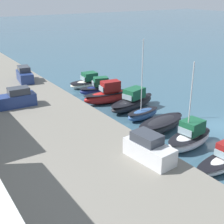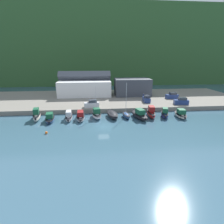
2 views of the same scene
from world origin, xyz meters
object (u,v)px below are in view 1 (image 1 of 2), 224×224
at_px(moored_boat_7, 133,102).
at_px(moored_boat_9, 99,89).
at_px(moored_boat_6, 143,114).
at_px(moored_boat_4, 190,138).
at_px(moored_boat_5, 161,125).
at_px(parked_car_1, 25,75).
at_px(parked_car_0, 149,149).
at_px(moored_boat_10, 88,82).
at_px(moored_boat_8, 109,95).
at_px(parked_car_3, 17,98).

bearing_deg(moored_boat_7, moored_boat_9, -8.96).
bearing_deg(moored_boat_7, moored_boat_6, 149.32).
xyz_separation_m(moored_boat_4, moored_boat_5, (4.09, -0.15, -0.24)).
distance_m(moored_boat_7, parked_car_1, 17.22).
bearing_deg(parked_car_0, moored_boat_9, -116.15).
height_order(moored_boat_10, parked_car_1, parked_car_1).
bearing_deg(moored_boat_8, parked_car_0, 165.65).
bearing_deg(moored_boat_10, moored_boat_4, 179.36).
relative_size(moored_boat_4, moored_boat_10, 1.37).
relative_size(moored_boat_6, parked_car_1, 2.03).
relative_size(moored_boat_10, parked_car_1, 1.34).
bearing_deg(parked_car_1, moored_boat_7, 127.02).
bearing_deg(moored_boat_9, moored_boat_10, 9.34).
bearing_deg(moored_boat_4, moored_boat_5, -10.22).
bearing_deg(parked_car_1, parked_car_0, 99.74).
relative_size(moored_boat_8, moored_boat_9, 1.20).
height_order(moored_boat_5, moored_boat_8, moored_boat_8).
height_order(moored_boat_5, parked_car_0, parked_car_0).
height_order(moored_boat_6, moored_boat_8, moored_boat_6).
bearing_deg(moored_boat_10, moored_boat_6, 179.47).
bearing_deg(moored_boat_5, parked_car_0, 121.45).
relative_size(parked_car_0, parked_car_3, 1.02).
relative_size(moored_boat_5, parked_car_3, 1.54).
bearing_deg(parked_car_3, moored_boat_7, -110.09).
relative_size(moored_boat_9, parked_car_1, 1.31).
relative_size(moored_boat_6, parked_car_3, 2.09).
bearing_deg(moored_boat_6, parked_car_3, 46.76).
xyz_separation_m(moored_boat_9, moored_boat_10, (4.08, -0.54, -0.12)).
xyz_separation_m(moored_boat_8, moored_boat_10, (7.57, -1.25, -0.28)).
relative_size(moored_boat_9, moored_boat_10, 0.98).
bearing_deg(parked_car_1, moored_boat_10, 161.98).
height_order(moored_boat_7, parked_car_0, parked_car_0).
bearing_deg(moored_boat_8, parked_car_3, 87.79).
height_order(moored_boat_9, parked_car_1, parked_car_1).
bearing_deg(moored_boat_9, moored_boat_6, -165.49).
bearing_deg(moored_boat_7, moored_boat_8, 6.91).
distance_m(moored_boat_8, parked_car_0, 16.87).
height_order(moored_boat_4, moored_boat_7, moored_boat_4).
xyz_separation_m(moored_boat_4, moored_boat_8, (14.32, -0.26, 0.10)).
distance_m(moored_boat_4, moored_boat_10, 21.94).
bearing_deg(parked_car_1, moored_boat_8, 129.22).
bearing_deg(moored_boat_10, parked_car_0, 165.36).
xyz_separation_m(moored_boat_5, moored_boat_6, (3.55, -0.41, -0.07)).
bearing_deg(parked_car_1, moored_boat_4, 112.75).
bearing_deg(moored_boat_4, moored_boat_6, -12.34).
bearing_deg(moored_boat_6, moored_boat_10, -10.14).
bearing_deg(moored_boat_8, moored_boat_5, -173.14).
relative_size(moored_boat_4, moored_boat_5, 1.22).
relative_size(moored_boat_7, moored_boat_9, 1.31).
bearing_deg(moored_boat_6, parked_car_0, 137.45).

